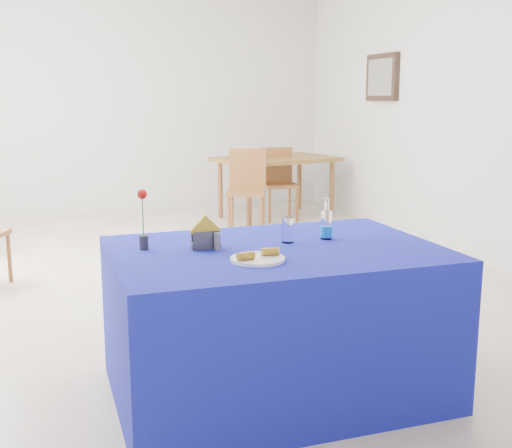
{
  "coord_description": "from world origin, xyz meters",
  "views": [
    {
      "loc": [
        -1.23,
        -4.91,
        1.49
      ],
      "look_at": [
        -0.31,
        -2.19,
        0.92
      ],
      "focal_mm": 45.0,
      "sensor_mm": 36.0,
      "label": 1
    }
  ],
  "objects_px": {
    "blue_table": "(275,321)",
    "chair_bg_right": "(278,178)",
    "chair_bg_left": "(247,185)",
    "oak_table": "(276,163)",
    "water_bottle": "(326,225)",
    "plate": "(258,259)"
  },
  "relations": [
    {
      "from": "blue_table",
      "to": "chair_bg_left",
      "type": "distance_m",
      "value": 3.97
    },
    {
      "from": "chair_bg_right",
      "to": "water_bottle",
      "type": "bearing_deg",
      "value": -101.11
    },
    {
      "from": "blue_table",
      "to": "water_bottle",
      "type": "relative_size",
      "value": 7.44
    },
    {
      "from": "plate",
      "to": "water_bottle",
      "type": "bearing_deg",
      "value": 33.02
    },
    {
      "from": "chair_bg_left",
      "to": "oak_table",
      "type": "bearing_deg",
      "value": 71.32
    },
    {
      "from": "chair_bg_left",
      "to": "chair_bg_right",
      "type": "xyz_separation_m",
      "value": [
        0.6,
        0.61,
        -0.03
      ]
    },
    {
      "from": "water_bottle",
      "to": "blue_table",
      "type": "bearing_deg",
      "value": -161.97
    },
    {
      "from": "plate",
      "to": "oak_table",
      "type": "bearing_deg",
      "value": 68.55
    },
    {
      "from": "blue_table",
      "to": "chair_bg_right",
      "type": "height_order",
      "value": "chair_bg_right"
    },
    {
      "from": "plate",
      "to": "chair_bg_left",
      "type": "bearing_deg",
      "value": 72.75
    },
    {
      "from": "chair_bg_right",
      "to": "blue_table",
      "type": "bearing_deg",
      "value": -104.41
    },
    {
      "from": "plate",
      "to": "chair_bg_right",
      "type": "height_order",
      "value": "chair_bg_right"
    },
    {
      "from": "chair_bg_right",
      "to": "oak_table",
      "type": "bearing_deg",
      "value": 92.13
    },
    {
      "from": "chair_bg_left",
      "to": "blue_table",
      "type": "bearing_deg",
      "value": -83.81
    },
    {
      "from": "water_bottle",
      "to": "chair_bg_right",
      "type": "distance_m",
      "value": 4.54
    },
    {
      "from": "blue_table",
      "to": "oak_table",
      "type": "xyz_separation_m",
      "value": [
        1.69,
        4.53,
        0.3
      ]
    },
    {
      "from": "blue_table",
      "to": "chair_bg_left",
      "type": "xyz_separation_m",
      "value": [
        1.08,
        3.82,
        0.15
      ]
    },
    {
      "from": "blue_table",
      "to": "chair_bg_right",
      "type": "bearing_deg",
      "value": 69.12
    },
    {
      "from": "oak_table",
      "to": "chair_bg_left",
      "type": "xyz_separation_m",
      "value": [
        -0.61,
        -0.71,
        -0.15
      ]
    },
    {
      "from": "plate",
      "to": "blue_table",
      "type": "distance_m",
      "value": 0.47
    },
    {
      "from": "chair_bg_right",
      "to": "chair_bg_left",
      "type": "bearing_deg",
      "value": -128.43
    },
    {
      "from": "chair_bg_left",
      "to": "chair_bg_right",
      "type": "relative_size",
      "value": 1.05
    }
  ]
}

